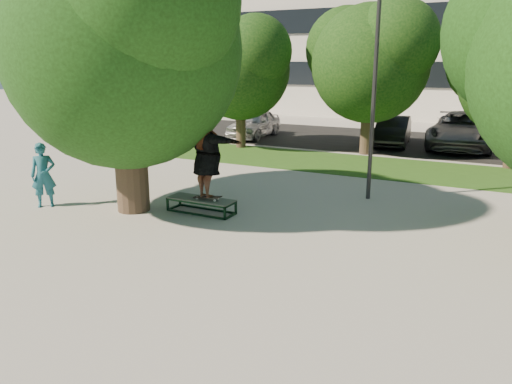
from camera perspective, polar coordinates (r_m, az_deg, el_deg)
The scene contains 15 objects.
ground at distance 10.57m, azimuth 0.23°, elevation -6.50°, with size 120.00×120.00×0.00m, color #AEA9A0.
grass_strip at distance 18.99m, azimuth 16.18°, elevation 2.54°, with size 30.00×4.00×0.02m, color #264C15.
asphalt_strip at distance 25.46m, azimuth 16.93°, elevation 5.46°, with size 40.00×8.00×0.01m, color black.
tree_left at distance 13.22m, azimuth -14.98°, elevation 16.84°, with size 6.96×5.95×7.12m.
bg_tree_left at distance 22.72m, azimuth -1.87°, elevation 14.48°, with size 5.28×4.51×5.77m.
bg_tree_mid at distance 21.58m, azimuth 12.81°, elevation 14.88°, with size 5.76×4.92×6.24m.
lamppost at distance 14.22m, azimuth 13.38°, elevation 11.62°, with size 0.25×0.15×6.11m.
office_building at distance 41.47m, azimuth 19.34°, elevation 19.72°, with size 30.00×14.12×16.00m.
grind_box at distance 13.06m, azimuth -6.27°, elevation -1.53°, with size 1.80×0.60×0.38m.
skater_rig at distance 12.66m, azimuth -5.68°, elevation 3.70°, with size 2.45×1.01×2.01m.
bystander at distance 14.52m, azimuth -23.13°, elevation 1.79°, with size 0.64×0.42×1.74m, color #1B5768.
car_silver_a at distance 25.92m, azimuth -0.23°, elevation 7.82°, with size 1.68×4.18×1.42m, color #B7B7BC.
car_dark at distance 24.30m, azimuth 15.34°, elevation 6.74°, with size 1.42×4.07×1.34m, color black.
car_grey at distance 24.53m, azimuth 22.60°, elevation 6.54°, with size 2.69×5.83×1.62m, color slate.
car_silver_b at distance 25.57m, azimuth 22.08°, elevation 6.61°, with size 1.94×4.76×1.38m, color #B7B6BB.
Camera 1 is at (4.48, -8.77, 3.82)m, focal length 35.00 mm.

